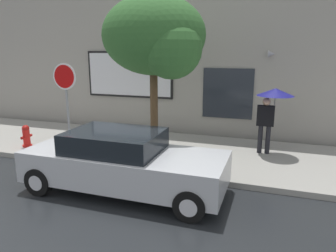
{
  "coord_description": "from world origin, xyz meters",
  "views": [
    {
      "loc": [
        3.5,
        -6.04,
        3.18
      ],
      "look_at": [
        0.82,
        1.8,
        1.2
      ],
      "focal_mm": 33.46,
      "sensor_mm": 36.0,
      "label": 1
    }
  ],
  "objects_px": {
    "fire_hydrant": "(26,136)",
    "street_tree": "(157,38)",
    "pedestrian_with_umbrella": "(272,101)",
    "parked_car": "(123,162)",
    "stop_sign": "(66,91)"
  },
  "relations": [
    {
      "from": "fire_hydrant",
      "to": "street_tree",
      "type": "distance_m",
      "value": 5.35
    },
    {
      "from": "fire_hydrant",
      "to": "street_tree",
      "type": "relative_size",
      "value": 0.16
    },
    {
      "from": "pedestrian_with_umbrella",
      "to": "parked_car",
      "type": "bearing_deg",
      "value": -131.93
    },
    {
      "from": "pedestrian_with_umbrella",
      "to": "stop_sign",
      "type": "bearing_deg",
      "value": -161.03
    },
    {
      "from": "parked_car",
      "to": "fire_hydrant",
      "type": "bearing_deg",
      "value": 158.68
    },
    {
      "from": "street_tree",
      "to": "parked_car",
      "type": "bearing_deg",
      "value": -90.78
    },
    {
      "from": "pedestrian_with_umbrella",
      "to": "street_tree",
      "type": "height_order",
      "value": "street_tree"
    },
    {
      "from": "street_tree",
      "to": "stop_sign",
      "type": "bearing_deg",
      "value": -165.95
    },
    {
      "from": "parked_car",
      "to": "street_tree",
      "type": "bearing_deg",
      "value": 89.22
    },
    {
      "from": "stop_sign",
      "to": "fire_hydrant",
      "type": "bearing_deg",
      "value": 174.54
    },
    {
      "from": "pedestrian_with_umbrella",
      "to": "street_tree",
      "type": "xyz_separation_m",
      "value": [
        -3.1,
        -1.31,
        1.77
      ]
    },
    {
      "from": "parked_car",
      "to": "pedestrian_with_umbrella",
      "type": "distance_m",
      "value": 4.81
    },
    {
      "from": "fire_hydrant",
      "to": "street_tree",
      "type": "bearing_deg",
      "value": 6.24
    },
    {
      "from": "street_tree",
      "to": "stop_sign",
      "type": "height_order",
      "value": "street_tree"
    },
    {
      "from": "pedestrian_with_umbrella",
      "to": "fire_hydrant",
      "type": "bearing_deg",
      "value": -166.56
    }
  ]
}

